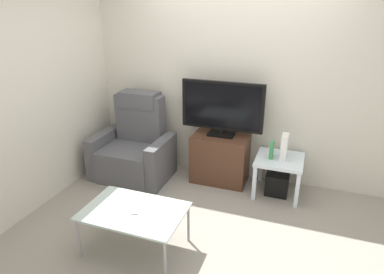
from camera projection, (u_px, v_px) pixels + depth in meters
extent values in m
plane|color=gray|center=(207.00, 218.00, 3.60)|extent=(6.40, 6.40, 0.00)
cube|color=beige|center=(237.00, 77.00, 4.10)|extent=(6.40, 0.06, 2.60)
cube|color=beige|center=(47.00, 85.00, 3.71)|extent=(0.06, 4.48, 2.60)
cube|color=#4C2D1E|center=(220.00, 158.00, 4.27)|extent=(0.69, 0.43, 0.62)
cube|color=black|center=(216.00, 156.00, 4.04)|extent=(0.64, 0.02, 0.02)
cube|color=black|center=(217.00, 152.00, 4.07)|extent=(0.34, 0.11, 0.04)
cube|color=black|center=(221.00, 134.00, 4.16)|extent=(0.32, 0.20, 0.03)
cube|color=black|center=(221.00, 131.00, 4.15)|extent=(0.06, 0.04, 0.05)
cube|color=black|center=(222.00, 106.00, 4.03)|extent=(1.01, 0.05, 0.59)
cube|color=black|center=(222.00, 107.00, 4.01)|extent=(0.93, 0.01, 0.53)
cube|color=#515156|center=(133.00, 162.00, 4.40)|extent=(0.70, 0.72, 0.42)
cube|color=#515156|center=(140.00, 118.00, 4.45)|extent=(0.64, 0.20, 0.62)
cube|color=#515156|center=(140.00, 99.00, 4.37)|extent=(0.50, 0.26, 0.20)
cube|color=#515156|center=(105.00, 152.00, 4.51)|extent=(0.14, 0.68, 0.56)
cube|color=#515156|center=(162.00, 161.00, 4.25)|extent=(0.14, 0.68, 0.56)
cube|color=silver|center=(280.00, 160.00, 3.91)|extent=(0.54, 0.54, 0.04)
cube|color=silver|center=(254.00, 183.00, 3.87)|extent=(0.04, 0.04, 0.43)
cube|color=silver|center=(297.00, 190.00, 3.72)|extent=(0.04, 0.04, 0.43)
cube|color=silver|center=(261.00, 166.00, 4.28)|extent=(0.04, 0.04, 0.43)
cube|color=silver|center=(300.00, 172.00, 4.13)|extent=(0.04, 0.04, 0.43)
cube|color=black|center=(277.00, 183.00, 4.03)|extent=(0.26, 0.26, 0.26)
cube|color=#388C4C|center=(272.00, 150.00, 3.89)|extent=(0.04, 0.11, 0.20)
cube|color=white|center=(284.00, 147.00, 3.85)|extent=(0.07, 0.20, 0.29)
cube|color=#B2C6C1|center=(134.00, 211.00, 3.00)|extent=(0.90, 0.60, 0.02)
cylinder|color=gray|center=(79.00, 238.00, 2.98)|extent=(0.02, 0.02, 0.40)
cylinder|color=gray|center=(165.00, 261.00, 2.71)|extent=(0.02, 0.02, 0.40)
cylinder|color=gray|center=(112.00, 206.00, 3.45)|extent=(0.02, 0.02, 0.40)
cylinder|color=gray|center=(188.00, 223.00, 3.18)|extent=(0.02, 0.02, 0.40)
cube|color=#B7B7BC|center=(134.00, 210.00, 2.99)|extent=(0.14, 0.16, 0.01)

